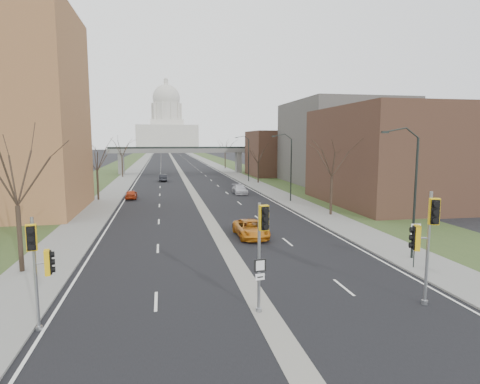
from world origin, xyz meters
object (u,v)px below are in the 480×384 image
object	(u,v)px
car_right_near	(251,229)
car_left_far	(163,178)
car_right_mid	(240,189)
signal_pole_left	(39,258)
signal_pole_right	(426,232)
car_left_near	(131,194)
speed_limit_sign	(415,237)
signal_pole_median	(262,238)

from	to	relation	value
car_right_near	car_left_far	bearing A→B (deg)	97.68
car_right_mid	signal_pole_left	bearing A→B (deg)	-111.50
signal_pole_right	car_left_near	world-z (taller)	signal_pole_right
car_right_mid	speed_limit_sign	bearing A→B (deg)	-83.82
car_right_near	signal_pole_right	bearing A→B (deg)	-72.02
signal_pole_median	car_left_near	distance (m)	40.09
car_left_far	car_right_mid	bearing A→B (deg)	119.37
car_right_mid	car_left_near	bearing A→B (deg)	-171.31
signal_pole_left	car_left_near	distance (m)	39.00
car_left_far	car_right_mid	world-z (taller)	car_left_far
speed_limit_sign	car_right_near	bearing A→B (deg)	136.56
car_left_far	signal_pole_median	bearing A→B (deg)	95.21
car_right_near	car_right_mid	xyz separation A→B (m)	(4.22, 26.77, -0.04)
speed_limit_sign	car_right_near	xyz separation A→B (m)	(-8.13, 10.06, -1.31)
car_left_near	car_right_mid	size ratio (longest dim) A/B	0.81
signal_pole_left	signal_pole_median	distance (m)	9.39
signal_pole_right	car_right_near	bearing A→B (deg)	127.22
speed_limit_sign	car_left_near	xyz separation A→B (m)	(-19.47, 34.49, -1.38)
signal_pole_left	signal_pole_median	world-z (taller)	signal_pole_median
speed_limit_sign	signal_pole_median	bearing A→B (deg)	-149.65
signal_pole_median	speed_limit_sign	bearing A→B (deg)	13.19
signal_pole_right	car_right_near	xyz separation A→B (m)	(-5.10, 15.17, -2.94)
signal_pole_median	car_right_mid	world-z (taller)	signal_pole_median
car_left_near	signal_pole_right	bearing A→B (deg)	111.97
signal_pole_median	car_left_near	world-z (taller)	signal_pole_median
signal_pole_median	car_right_near	distance (m)	15.16
signal_pole_left	car_left_near	bearing A→B (deg)	78.63
signal_pole_median	car_left_far	distance (m)	62.61
car_left_far	car_right_mid	distance (m)	23.80
signal_pole_left	signal_pole_median	size ratio (longest dim) A/B	0.94
signal_pole_left	car_right_mid	xyz separation A→B (m)	(16.36, 41.25, -2.52)
signal_pole_left	car_left_far	world-z (taller)	signal_pole_left
signal_pole_right	car_left_near	bearing A→B (deg)	131.19
signal_pole_right	car_right_near	distance (m)	16.27
car_left_near	car_left_far	size ratio (longest dim) A/B	0.88
car_right_near	car_right_mid	distance (m)	27.10
signal_pole_right	speed_limit_sign	xyz separation A→B (m)	(3.03, 5.10, -1.63)
signal_pole_median	signal_pole_left	bearing A→B (deg)	169.65
speed_limit_sign	car_right_near	world-z (taller)	speed_limit_sign
car_left_far	car_right_near	xyz separation A→B (m)	(6.95, -47.78, 0.01)
signal_pole_right	car_left_far	xyz separation A→B (m)	(-12.05, 62.95, -2.95)
signal_pole_median	car_right_mid	bearing A→B (deg)	70.90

